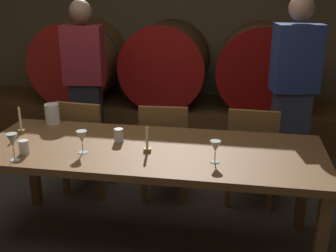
# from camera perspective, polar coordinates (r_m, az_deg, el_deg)

# --- Properties ---
(ground_plane) EXTENTS (8.28, 8.28, 0.00)m
(ground_plane) POSITION_cam_1_polar(r_m,az_deg,el_deg) (3.17, -7.89, -16.40)
(ground_plane) COLOR #3F3A33
(back_wall) EXTENTS (6.37, 0.24, 2.75)m
(back_wall) POSITION_cam_1_polar(r_m,az_deg,el_deg) (5.53, 0.95, 14.52)
(back_wall) COLOR brown
(back_wall) RESTS_ON ground
(barrel_shelf) EXTENTS (5.73, 0.90, 0.41)m
(barrel_shelf) POSITION_cam_1_polar(r_m,az_deg,el_deg) (5.23, -0.04, 1.13)
(barrel_shelf) COLOR brown
(barrel_shelf) RESTS_ON ground
(wine_barrel_left) EXTENTS (0.98, 0.93, 0.98)m
(wine_barrel_left) POSITION_cam_1_polar(r_m,az_deg,el_deg) (5.35, -11.83, 8.78)
(wine_barrel_left) COLOR brown
(wine_barrel_left) RESTS_ON barrel_shelf
(wine_barrel_center) EXTENTS (0.98, 0.93, 0.98)m
(wine_barrel_center) POSITION_cam_1_polar(r_m,az_deg,el_deg) (5.06, -0.11, 8.59)
(wine_barrel_center) COLOR #513319
(wine_barrel_center) RESTS_ON barrel_shelf
(wine_barrel_right) EXTENTS (0.98, 0.93, 0.98)m
(wine_barrel_right) POSITION_cam_1_polar(r_m,az_deg,el_deg) (4.99, 12.50, 7.99)
(wine_barrel_right) COLOR brown
(wine_barrel_right) RESTS_ON barrel_shelf
(dining_table) EXTENTS (2.36, 0.89, 0.75)m
(dining_table) POSITION_cam_1_polar(r_m,az_deg,el_deg) (2.89, -2.37, -4.27)
(dining_table) COLOR brown
(dining_table) RESTS_ON ground
(chair_left) EXTENTS (0.43, 0.43, 0.88)m
(chair_left) POSITION_cam_1_polar(r_m,az_deg,el_deg) (3.74, -11.21, -2.26)
(chair_left) COLOR brown
(chair_left) RESTS_ON ground
(chair_center) EXTENTS (0.43, 0.43, 0.88)m
(chair_center) POSITION_cam_1_polar(r_m,az_deg,el_deg) (3.58, -0.45, -2.89)
(chair_center) COLOR brown
(chair_center) RESTS_ON ground
(chair_right) EXTENTS (0.41, 0.41, 0.88)m
(chair_right) POSITION_cam_1_polar(r_m,az_deg,el_deg) (3.55, 11.36, -3.45)
(chair_right) COLOR brown
(chair_right) RESTS_ON ground
(guest_left) EXTENTS (0.41, 0.29, 1.67)m
(guest_left) POSITION_cam_1_polar(r_m,az_deg,el_deg) (4.23, -11.25, 5.57)
(guest_left) COLOR black
(guest_left) RESTS_ON ground
(guest_right) EXTENTS (0.42, 0.31, 1.73)m
(guest_right) POSITION_cam_1_polar(r_m,az_deg,el_deg) (3.78, 16.68, 3.94)
(guest_right) COLOR #33384C
(guest_right) RESTS_ON ground
(candle_left) EXTENTS (0.05, 0.05, 0.22)m
(candle_left) POSITION_cam_1_polar(r_m,az_deg,el_deg) (3.31, -19.50, 0.10)
(candle_left) COLOR olive
(candle_left) RESTS_ON dining_table
(candle_right) EXTENTS (0.05, 0.05, 0.20)m
(candle_right) POSITION_cam_1_polar(r_m,az_deg,el_deg) (2.78, -2.87, -2.52)
(candle_right) COLOR olive
(candle_right) RESTS_ON dining_table
(pitcher) EXTENTS (0.11, 0.11, 0.16)m
(pitcher) POSITION_cam_1_polar(r_m,az_deg,el_deg) (3.44, -15.57, 1.61)
(pitcher) COLOR white
(pitcher) RESTS_ON dining_table
(wine_glass_left) EXTENTS (0.07, 0.07, 0.18)m
(wine_glass_left) POSITION_cam_1_polar(r_m,az_deg,el_deg) (2.80, -20.53, -1.95)
(wine_glass_left) COLOR silver
(wine_glass_left) RESTS_ON dining_table
(wine_glass_center) EXTENTS (0.07, 0.07, 0.15)m
(wine_glass_center) POSITION_cam_1_polar(r_m,az_deg,el_deg) (2.80, -11.71, -1.57)
(wine_glass_center) COLOR silver
(wine_glass_center) RESTS_ON dining_table
(wine_glass_right) EXTENTS (0.07, 0.07, 0.14)m
(wine_glass_right) POSITION_cam_1_polar(r_m,az_deg,el_deg) (2.62, 6.50, -2.88)
(wine_glass_right) COLOR silver
(wine_glass_right) RESTS_ON dining_table
(cup_left) EXTENTS (0.06, 0.06, 0.10)m
(cup_left) POSITION_cam_1_polar(r_m,az_deg,el_deg) (2.91, -19.12, -2.76)
(cup_left) COLOR white
(cup_left) RESTS_ON dining_table
(cup_right) EXTENTS (0.07, 0.07, 0.10)m
(cup_right) POSITION_cam_1_polar(r_m,az_deg,el_deg) (2.97, -6.76, -1.29)
(cup_right) COLOR silver
(cup_right) RESTS_ON dining_table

